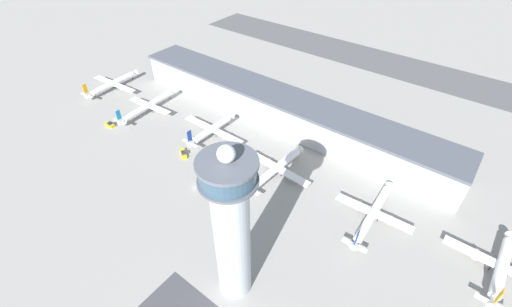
% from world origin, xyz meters
% --- Properties ---
extents(ground_plane, '(1000.00, 1000.00, 0.00)m').
position_xyz_m(ground_plane, '(0.00, 0.00, 0.00)').
color(ground_plane, gray).
extents(terminal_building, '(203.86, 25.00, 18.96)m').
position_xyz_m(terminal_building, '(0.00, 70.00, 9.58)').
color(terminal_building, '#B2B2B7').
rests_on(terminal_building, ground).
extents(runway_strip, '(305.79, 44.00, 0.01)m').
position_xyz_m(runway_strip, '(0.00, 189.31, 0.00)').
color(runway_strip, '#515154').
rests_on(runway_strip, ground).
extents(control_tower, '(16.85, 16.85, 64.27)m').
position_xyz_m(control_tower, '(46.97, -26.22, 32.67)').
color(control_tower, '#ADB2BC').
rests_on(control_tower, ground).
extents(airplane_gate_alpha, '(39.09, 42.21, 12.21)m').
position_xyz_m(airplane_gate_alpha, '(-114.04, 33.47, 3.96)').
color(airplane_gate_alpha, white).
rests_on(airplane_gate_alpha, ground).
extents(airplane_gate_bravo, '(32.56, 45.37, 11.98)m').
position_xyz_m(airplane_gate_bravo, '(-71.21, 29.71, 4.35)').
color(airplane_gate_bravo, white).
rests_on(airplane_gate_bravo, ground).
extents(airplane_gate_charlie, '(41.51, 35.07, 12.28)m').
position_xyz_m(airplane_gate_charlie, '(-22.77, 35.57, 4.10)').
color(airplane_gate_charlie, white).
rests_on(airplane_gate_charlie, ground).
extents(airplane_gate_delta, '(36.80, 41.26, 12.19)m').
position_xyz_m(airplane_gate_delta, '(24.78, 31.31, 3.87)').
color(airplane_gate_delta, white).
rests_on(airplane_gate_delta, ground).
extents(airplane_gate_echo, '(33.84, 42.33, 11.84)m').
position_xyz_m(airplane_gate_echo, '(73.90, 32.72, 4.09)').
color(airplane_gate_echo, white).
rests_on(airplane_gate_echo, ground).
extents(airplane_gate_foxtrot, '(40.46, 37.12, 13.02)m').
position_xyz_m(airplane_gate_foxtrot, '(121.58, 36.52, 4.55)').
color(airplane_gate_foxtrot, white).
rests_on(airplane_gate_foxtrot, ground).
extents(service_truck_fuel, '(6.58, 3.06, 2.81)m').
position_xyz_m(service_truck_fuel, '(-77.13, 5.09, 0.98)').
color(service_truck_fuel, black).
rests_on(service_truck_fuel, ground).
extents(service_truck_baggage, '(8.16, 6.52, 2.72)m').
position_xyz_m(service_truck_baggage, '(-22.83, 13.29, 0.94)').
color(service_truck_baggage, black).
rests_on(service_truck_baggage, ground).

